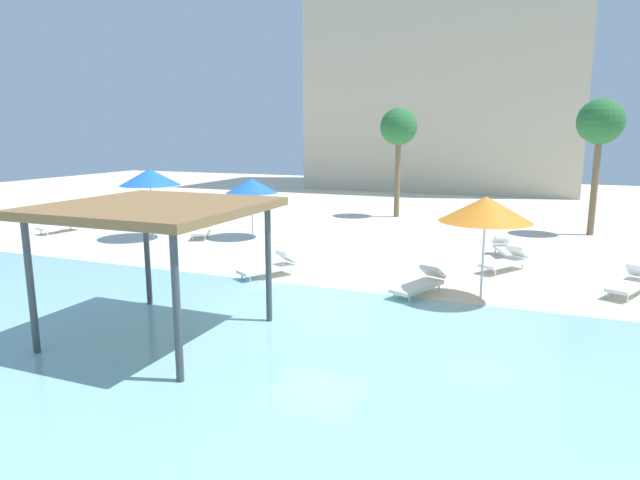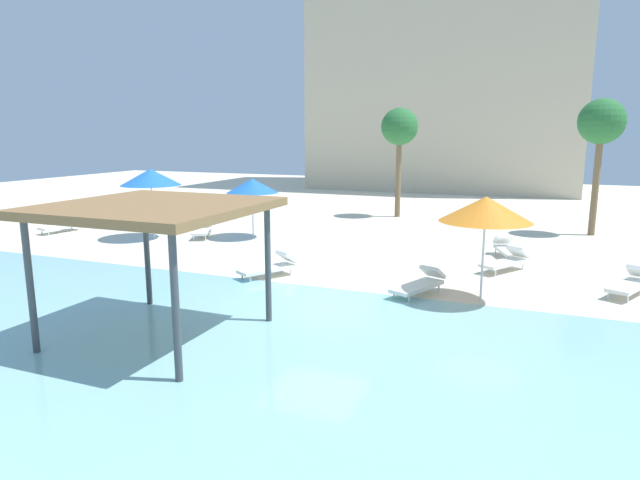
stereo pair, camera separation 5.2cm
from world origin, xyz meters
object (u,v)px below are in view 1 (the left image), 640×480
object	(u,v)px
palm_tree_0	(399,129)
lounge_chair_2	(506,260)
lounge_chair_3	(507,248)
lounge_chair_4	(271,266)
lounge_chair_6	(421,283)
beach_umbrella_blue_0	(150,177)
lounge_chair_1	(202,229)
palm_tree_2	(600,125)
shade_pavilion	(155,212)
beach_umbrella_orange_1	(486,209)
lounge_chair_5	(62,225)
beach_umbrella_blue_3	(252,186)
lounge_chair_0	(631,283)

from	to	relation	value
palm_tree_0	lounge_chair_2	bearing A→B (deg)	-58.52
lounge_chair_3	palm_tree_0	xyz separation A→B (m)	(-6.04, 8.03, 4.23)
lounge_chair_4	lounge_chair_6	world-z (taller)	same
beach_umbrella_blue_0	lounge_chair_1	size ratio (longest dim) A/B	1.48
palm_tree_0	lounge_chair_3	bearing A→B (deg)	-53.06
palm_tree_2	lounge_chair_4	bearing A→B (deg)	-129.79
palm_tree_0	palm_tree_2	xyz separation A→B (m)	(9.13, -2.04, 0.14)
shade_pavilion	beach_umbrella_blue_0	bearing A→B (deg)	129.54
beach_umbrella_blue_0	lounge_chair_6	size ratio (longest dim) A/B	1.47
palm_tree_0	beach_umbrella_blue_0	bearing A→B (deg)	-128.66
beach_umbrella_blue_0	lounge_chair_1	xyz separation A→B (m)	(1.66, 1.16, -2.24)
beach_umbrella_orange_1	lounge_chair_5	distance (m)	18.93
beach_umbrella_blue_3	lounge_chair_2	size ratio (longest dim) A/B	1.29
beach_umbrella_orange_1	lounge_chair_1	bearing A→B (deg)	157.33
lounge_chair_0	lounge_chair_6	size ratio (longest dim) A/B	0.99
lounge_chair_6	beach_umbrella_blue_3	bearing A→B (deg)	-102.62
beach_umbrella_blue_0	palm_tree_0	bearing A→B (deg)	51.34
lounge_chair_5	lounge_chair_6	world-z (taller)	same
beach_umbrella_blue_0	lounge_chair_4	world-z (taller)	beach_umbrella_blue_0
beach_umbrella_orange_1	lounge_chair_6	bearing A→B (deg)	-179.19
lounge_chair_5	palm_tree_2	bearing A→B (deg)	120.00
beach_umbrella_blue_3	lounge_chair_4	bearing A→B (deg)	-56.13
lounge_chair_0	palm_tree_2	world-z (taller)	palm_tree_2
beach_umbrella_blue_3	lounge_chair_5	distance (m)	8.97
shade_pavilion	beach_umbrella_blue_0	distance (m)	11.84
shade_pavilion	lounge_chair_0	distance (m)	12.60
lounge_chair_3	lounge_chair_5	xyz separation A→B (m)	(-18.74, -2.07, 0.00)
beach_umbrella_orange_1	lounge_chair_4	size ratio (longest dim) A/B	1.43
beach_umbrella_blue_3	lounge_chair_3	world-z (taller)	beach_umbrella_blue_3
beach_umbrella_orange_1	lounge_chair_3	bearing A→B (deg)	87.16
lounge_chair_1	lounge_chair_3	size ratio (longest dim) A/B	0.99
lounge_chair_1	lounge_chair_6	bearing A→B (deg)	39.49
shade_pavilion	lounge_chair_4	size ratio (longest dim) A/B	2.13
lounge_chair_3	beach_umbrella_blue_0	bearing A→B (deg)	-102.24
lounge_chair_0	lounge_chair_1	size ratio (longest dim) A/B	1.00
lounge_chair_2	lounge_chair_3	world-z (taller)	same
lounge_chair_3	lounge_chair_6	size ratio (longest dim) A/B	1.00
lounge_chair_3	lounge_chair_2	bearing A→B (deg)	-16.53
lounge_chair_0	lounge_chair_1	world-z (taller)	same
beach_umbrella_blue_0	lounge_chair_2	bearing A→B (deg)	-0.67
lounge_chair_3	lounge_chair_5	distance (m)	18.86
lounge_chair_2	beach_umbrella_blue_0	bearing A→B (deg)	-59.38
beach_umbrella_blue_3	palm_tree_0	world-z (taller)	palm_tree_0
beach_umbrella_orange_1	lounge_chair_2	size ratio (longest dim) A/B	1.43
lounge_chair_4	palm_tree_2	bearing A→B (deg)	170.69
beach_umbrella_blue_0	palm_tree_2	size ratio (longest dim) A/B	0.50
lounge_chair_0	lounge_chair_4	xyz separation A→B (m)	(-9.98, -2.03, 0.00)
lounge_chair_6	palm_tree_0	world-z (taller)	palm_tree_0
lounge_chair_1	palm_tree_2	world-z (taller)	palm_tree_2
beach_umbrella_orange_1	beach_umbrella_blue_3	distance (m)	11.39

